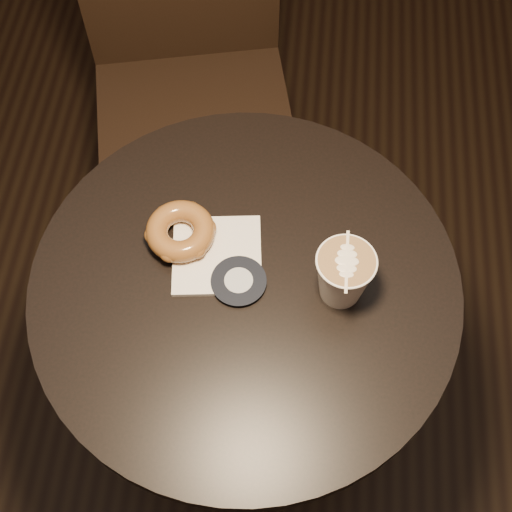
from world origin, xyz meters
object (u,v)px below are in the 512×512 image
at_px(cafe_table, 246,330).
at_px(doughnut, 180,231).
at_px(chair, 187,48).
at_px(pastry_bag, 217,255).
at_px(latte_cup, 343,276).

height_order(cafe_table, doughnut, doughnut).
height_order(chair, doughnut, chair).
bearing_deg(doughnut, chair, 98.36).
distance_m(pastry_bag, latte_cup, 0.21).
height_order(chair, pastry_bag, chair).
relative_size(chair, doughnut, 9.68).
bearing_deg(latte_cup, cafe_table, 179.26).
bearing_deg(pastry_bag, cafe_table, -46.75).
bearing_deg(cafe_table, latte_cup, -0.74).
distance_m(cafe_table, chair, 0.66).
distance_m(pastry_bag, doughnut, 0.07).
bearing_deg(latte_cup, chair, 118.88).
distance_m(chair, latte_cup, 0.74).
relative_size(pastry_bag, latte_cup, 1.40).
bearing_deg(doughnut, latte_cup, -15.04).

